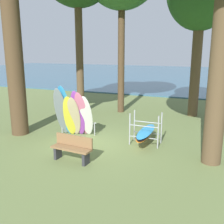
% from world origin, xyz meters
% --- Properties ---
extents(ground_plane, '(80.00, 80.00, 0.00)m').
position_xyz_m(ground_plane, '(0.00, 0.00, 0.00)').
color(ground_plane, olive).
extents(lake_water, '(80.00, 36.00, 0.10)m').
position_xyz_m(lake_water, '(0.00, 29.00, 0.05)').
color(lake_water, '#38607A').
rests_on(lake_water, ground).
extents(leaning_board_pile, '(1.70, 1.35, 2.24)m').
position_xyz_m(leaning_board_pile, '(-1.32, 0.31, 0.99)').
color(leaning_board_pile, gray).
rests_on(leaning_board_pile, ground).
extents(board_storage_rack, '(1.15, 2.13, 1.25)m').
position_xyz_m(board_storage_rack, '(1.66, 0.62, 0.47)').
color(board_storage_rack, '#9EA0A5').
rests_on(board_storage_rack, ground).
extents(park_bench, '(1.43, 0.53, 0.85)m').
position_xyz_m(park_bench, '(-0.16, -1.84, 0.45)').
color(park_bench, '#2D2D33').
rests_on(park_bench, ground).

